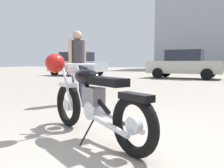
# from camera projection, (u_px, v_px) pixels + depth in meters

# --- Properties ---
(ground_plane) EXTENTS (80.00, 80.00, 0.00)m
(ground_plane) POSITION_uv_depth(u_px,v_px,m) (114.00, 148.00, 2.59)
(ground_plane) COLOR gray
(vintage_motorcycle) EXTENTS (1.89, 1.08, 1.07)m
(vintage_motorcycle) POSITION_uv_depth(u_px,v_px,m) (90.00, 99.00, 2.90)
(vintage_motorcycle) COLOR black
(vintage_motorcycle) RESTS_ON ground_plane
(bystander) EXTENTS (0.30, 0.43, 1.66)m
(bystander) POSITION_uv_depth(u_px,v_px,m) (78.00, 59.00, 5.31)
(bystander) COLOR #383D51
(bystander) RESTS_ON ground_plane
(red_hatchback_near) EXTENTS (4.30, 2.12, 1.67)m
(red_hatchback_near) POSITION_uv_depth(u_px,v_px,m) (184.00, 64.00, 13.78)
(red_hatchback_near) COLOR black
(red_hatchback_near) RESTS_ON ground_plane
(silver_sedan_mid) EXTENTS (4.34, 2.21, 1.67)m
(silver_sedan_mid) POSITION_uv_depth(u_px,v_px,m) (77.00, 64.00, 16.70)
(silver_sedan_mid) COLOR black
(silver_sedan_mid) RESTS_ON ground_plane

